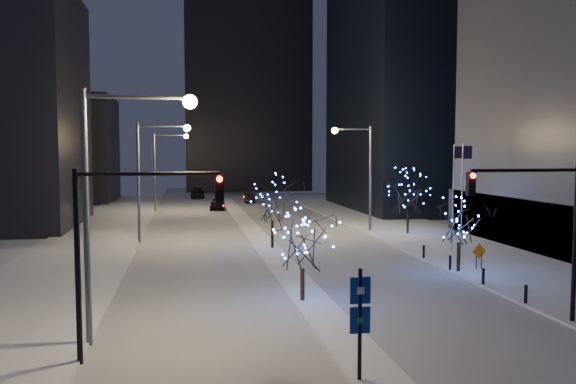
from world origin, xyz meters
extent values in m
plane|color=white|center=(0.00, 0.00, 0.00)|extent=(160.00, 160.00, 0.00)
cube|color=#B0B5BF|center=(0.00, 35.00, 0.01)|extent=(20.00, 130.00, 0.02)
cube|color=white|center=(0.00, 30.00, 0.07)|extent=(2.00, 80.00, 0.15)
cube|color=white|center=(15.00, 20.00, 0.07)|extent=(10.00, 90.00, 0.15)
cube|color=white|center=(-14.00, 20.00, 0.07)|extent=(8.00, 90.00, 0.15)
cube|color=black|center=(-26.00, 70.00, 8.00)|extent=(18.00, 16.00, 16.00)
cube|color=black|center=(6.00, 92.00, 21.00)|extent=(24.00, 14.00, 42.00)
cylinder|color=#595E66|center=(-10.00, 2.00, 5.00)|extent=(0.24, 0.24, 10.00)
cylinder|color=#595E66|center=(-8.00, 2.00, 9.70)|extent=(4.00, 0.16, 0.16)
sphere|color=#FFCA7F|center=(-6.00, 2.00, 9.55)|extent=(0.56, 0.56, 0.56)
cylinder|color=#595E66|center=(-10.00, 27.00, 5.00)|extent=(0.24, 0.24, 10.00)
cylinder|color=#595E66|center=(-8.00, 27.00, 9.70)|extent=(4.00, 0.16, 0.16)
sphere|color=#FFCA7F|center=(-6.00, 27.00, 9.55)|extent=(0.56, 0.56, 0.56)
cylinder|color=#595E66|center=(-10.00, 52.00, 5.00)|extent=(0.24, 0.24, 10.00)
cylinder|color=#595E66|center=(-8.00, 52.00, 9.70)|extent=(4.00, 0.16, 0.16)
sphere|color=#FFCA7F|center=(-6.00, 52.00, 9.55)|extent=(0.56, 0.56, 0.56)
cylinder|color=#595E66|center=(11.00, 30.00, 5.00)|extent=(0.24, 0.24, 10.00)
cylinder|color=#595E66|center=(9.25, 30.00, 9.70)|extent=(3.50, 0.16, 0.16)
sphere|color=#FFCA7F|center=(7.50, 30.00, 9.55)|extent=(0.56, 0.56, 0.56)
cylinder|color=black|center=(-10.00, 0.00, 3.50)|extent=(0.20, 0.20, 7.00)
cylinder|color=black|center=(-7.50, 0.00, 6.80)|extent=(5.00, 0.14, 0.14)
cube|color=black|center=(-5.00, 0.00, 6.25)|extent=(0.32, 0.28, 1.00)
sphere|color=#FF0C05|center=(-5.00, -0.18, 6.60)|extent=(0.22, 0.22, 0.22)
cylinder|color=black|center=(10.50, 1.00, 3.50)|extent=(0.20, 0.20, 7.00)
cylinder|color=black|center=(8.00, 1.00, 6.80)|extent=(5.00, 0.14, 0.14)
cube|color=black|center=(5.50, 1.00, 6.25)|extent=(0.32, 0.28, 1.00)
sphere|color=#FF0C05|center=(5.50, 0.82, 6.60)|extent=(0.22, 0.22, 0.22)
cylinder|color=silver|center=(13.00, 16.00, 4.15)|extent=(0.10, 0.10, 8.00)
cube|color=black|center=(13.35, 16.00, 7.55)|extent=(0.70, 0.03, 0.90)
cylinder|color=silver|center=(13.60, 18.50, 4.15)|extent=(0.10, 0.10, 8.00)
cube|color=black|center=(13.95, 18.50, 7.55)|extent=(0.70, 0.03, 0.90)
cylinder|color=black|center=(10.20, 4.00, 0.60)|extent=(0.16, 0.16, 0.90)
cylinder|color=black|center=(10.20, 8.00, 0.60)|extent=(0.16, 0.16, 0.90)
cylinder|color=black|center=(10.20, 12.00, 0.60)|extent=(0.16, 0.16, 0.90)
cylinder|color=black|center=(10.20, 16.00, 0.60)|extent=(0.16, 0.16, 0.90)
imported|color=black|center=(-2.09, 52.95, 0.79)|extent=(2.31, 4.82, 1.59)
imported|color=black|center=(3.32, 63.04, 0.73)|extent=(1.87, 4.54, 1.46)
imported|color=black|center=(-4.22, 72.26, 0.79)|extent=(2.40, 5.54, 1.59)
cylinder|color=black|center=(-0.50, 6.55, 0.95)|extent=(0.22, 0.22, 1.61)
cylinder|color=black|center=(0.40, 22.15, 1.20)|extent=(0.22, 0.22, 2.10)
cylinder|color=black|center=(10.50, 11.50, 1.05)|extent=(0.22, 0.22, 1.80)
cylinder|color=black|center=(13.77, 27.50, 1.09)|extent=(0.22, 0.22, 1.89)
cylinder|color=black|center=(-0.70, -3.43, 1.91)|extent=(0.13, 0.13, 3.82)
cube|color=navy|center=(-0.70, -3.43, 3.11)|extent=(0.68, 0.09, 0.87)
cube|color=navy|center=(-0.70, -3.43, 2.13)|extent=(0.68, 0.09, 0.87)
cylinder|color=black|center=(11.84, 11.75, 0.64)|extent=(0.05, 0.05, 0.99)
cylinder|color=black|center=(12.20, 11.75, 0.64)|extent=(0.05, 0.05, 0.99)
cube|color=orange|center=(12.02, 11.75, 1.32)|extent=(1.01, 0.15, 1.01)
camera|label=1|loc=(-6.24, -20.57, 7.58)|focal=35.00mm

